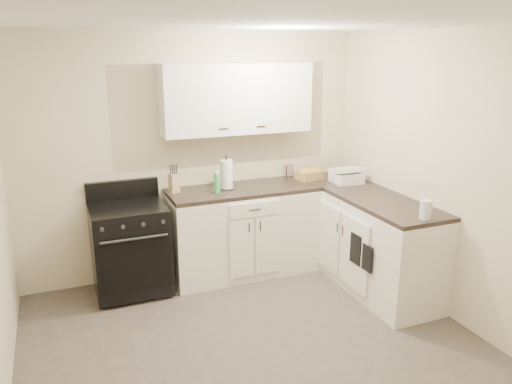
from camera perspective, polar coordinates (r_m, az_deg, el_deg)
name	(u,v)px	position (r m, az deg, el deg)	size (l,w,h in m)	color
floor	(261,355)	(4.13, 0.62, -18.16)	(3.60, 3.60, 0.00)	#473F38
ceiling	(263,20)	(3.42, 0.75, 19.03)	(3.60, 3.60, 0.00)	white
wall_back	(194,156)	(5.23, -7.07, 4.08)	(3.60, 3.60, 0.00)	beige
wall_right	(456,180)	(4.57, 21.93, 1.29)	(3.60, 3.60, 0.00)	beige
wall_front	(439,328)	(2.18, 20.17, -14.43)	(3.60, 3.60, 0.00)	beige
base_cabinets_back	(243,232)	(5.31, -1.47, -4.64)	(1.55, 0.60, 0.90)	white
base_cabinets_right	(364,239)	(5.25, 12.23, -5.27)	(0.60, 1.90, 0.90)	white
countertop_back	(243,190)	(5.16, -1.50, 0.25)	(1.55, 0.60, 0.04)	black
countertop_right	(367,195)	(5.10, 12.53, -0.34)	(0.60, 1.90, 0.04)	black
upper_cabinets	(237,99)	(5.13, -2.19, 10.62)	(1.55, 0.30, 0.70)	white
stove	(130,249)	(5.01, -14.15, -6.29)	(0.70, 0.60, 0.85)	black
knife_block	(174,183)	(5.03, -9.34, 1.00)	(0.09, 0.08, 0.19)	tan
paper_towel	(227,174)	(5.10, -3.38, 2.02)	(0.12, 0.12, 0.30)	white
soap_bottle	(217,183)	(4.97, -4.48, 1.01)	(0.07, 0.07, 0.20)	#41AA5C
picture_frame	(289,171)	(5.63, 3.85, 2.44)	(0.10, 0.01, 0.13)	black
wicker_basket	(310,175)	(5.53, 6.19, 1.97)	(0.29, 0.19, 0.10)	tan
countertop_grill	(346,177)	(5.45, 10.30, 1.65)	(0.30, 0.28, 0.11)	white
glass_jar	(426,210)	(4.43, 18.82, -1.92)	(0.10, 0.10, 0.16)	silver
oven_mitt_near	(367,258)	(4.66, 12.61, -7.39)	(0.02, 0.14, 0.25)	black
oven_mitt_far	(356,249)	(4.79, 11.36, -6.41)	(0.02, 0.17, 0.29)	black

